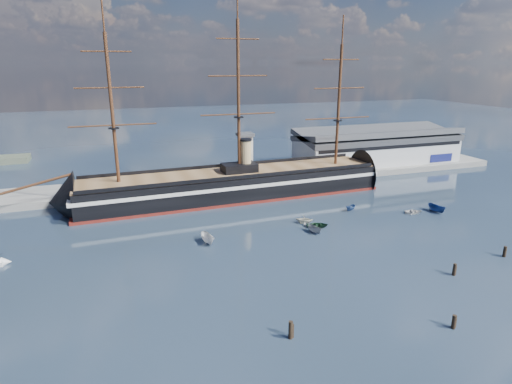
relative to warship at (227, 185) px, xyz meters
name	(u,v)px	position (x,y,z in m)	size (l,w,h in m)	color
ground	(273,217)	(6.76, -20.00, -4.04)	(600.00, 600.00, 0.00)	#1A2634
quay	(262,180)	(16.76, 16.00, -4.04)	(180.00, 18.00, 2.00)	slate
warehouse	(377,146)	(64.76, 20.00, 3.95)	(63.00, 21.00, 11.60)	#B7BABC
quay_tower	(245,155)	(9.76, 13.00, 5.72)	(5.00, 5.00, 15.00)	silver
warship	(227,185)	(0.00, 0.00, 0.00)	(113.12, 19.03, 53.94)	black
motorboat_a	(208,244)	(-13.06, -30.83, -4.04)	(6.64, 2.43, 2.66)	silver
motorboat_b	(318,227)	(14.52, -29.94, -4.04)	(3.30, 1.32, 1.54)	#13331E
motorboat_c	(315,233)	(12.17, -33.08, -4.04)	(5.28, 1.93, 2.11)	slate
motorboat_d	(304,224)	(12.49, -26.64, -4.04)	(6.84, 2.97, 2.51)	beige
motorboat_e	(413,213)	(43.39, -29.26, -4.04)	(2.95, 1.18, 1.38)	silver
motorboat_f	(436,212)	(49.81, -30.49, -4.04)	(6.40, 2.35, 2.56)	navy
motorboat_g	(350,211)	(28.60, -21.86, -4.04)	(4.40, 1.61, 1.76)	navy
piling_near_left	(290,338)	(-9.41, -68.31, -4.04)	(0.64, 0.64, 3.54)	black
piling_near_mid	(453,328)	(14.86, -74.09, -4.04)	(0.64, 0.64, 2.94)	black
piling_near_right	(454,275)	(27.55, -60.62, -4.04)	(0.64, 0.64, 3.09)	black
piling_far_right	(504,257)	(43.42, -57.58, -4.04)	(0.64, 0.64, 3.04)	black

